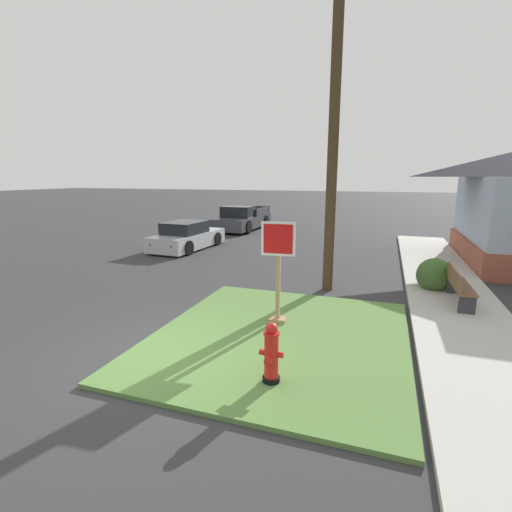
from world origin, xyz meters
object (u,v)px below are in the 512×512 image
object	(u,v)px
fire_hydrant	(271,354)
parked_sedan_silver	(187,237)
utility_pole	(335,105)
street_bench	(458,284)
manhole_cover	(236,296)
pickup_truck_charcoal	(242,220)
stop_sign	(278,274)

from	to	relation	value
fire_hydrant	parked_sedan_silver	distance (m)	11.83
utility_pole	street_bench	bearing A→B (deg)	-7.30
parked_sedan_silver	utility_pole	xyz separation A→B (m)	(6.95, -4.20, 4.50)
fire_hydrant	manhole_cover	world-z (taller)	fire_hydrant
fire_hydrant	pickup_truck_charcoal	xyz separation A→B (m)	(-6.79, 16.25, 0.08)
pickup_truck_charcoal	fire_hydrant	bearing A→B (deg)	-67.33
stop_sign	utility_pole	xyz separation A→B (m)	(0.64, 3.02, 3.88)
stop_sign	fire_hydrant	bearing A→B (deg)	-76.45
stop_sign	street_bench	xyz separation A→B (m)	(3.93, 2.60, -0.57)
parked_sedan_silver	street_bench	bearing A→B (deg)	-24.30
manhole_cover	pickup_truck_charcoal	xyz separation A→B (m)	(-4.59, 12.27, 0.61)
street_bench	utility_pole	bearing A→B (deg)	172.70
parked_sedan_silver	pickup_truck_charcoal	world-z (taller)	pickup_truck_charcoal
manhole_cover	street_bench	bearing A→B (deg)	10.45
parked_sedan_silver	utility_pole	world-z (taller)	utility_pole
manhole_cover	street_bench	distance (m)	5.68
manhole_cover	pickup_truck_charcoal	distance (m)	13.12
stop_sign	utility_pole	world-z (taller)	utility_pole
fire_hydrant	stop_sign	distance (m)	2.55
fire_hydrant	stop_sign	xyz separation A→B (m)	(-0.58, 2.40, 0.62)
street_bench	stop_sign	bearing A→B (deg)	-146.52
pickup_truck_charcoal	street_bench	world-z (taller)	pickup_truck_charcoal
fire_hydrant	utility_pole	world-z (taller)	utility_pole
manhole_cover	parked_sedan_silver	distance (m)	7.36
fire_hydrant	pickup_truck_charcoal	size ratio (longest dim) A/B	0.19
street_bench	utility_pole	world-z (taller)	utility_pole
stop_sign	parked_sedan_silver	xyz separation A→B (m)	(-6.31, 7.22, -0.62)
parked_sedan_silver	pickup_truck_charcoal	bearing A→B (deg)	89.14
parked_sedan_silver	manhole_cover	bearing A→B (deg)	-50.29
fire_hydrant	manhole_cover	bearing A→B (deg)	118.92
stop_sign	manhole_cover	size ratio (longest dim) A/B	3.17
manhole_cover	stop_sign	bearing A→B (deg)	-44.25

